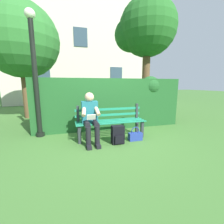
# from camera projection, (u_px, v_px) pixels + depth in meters

# --- Properties ---
(ground) EXTENTS (60.00, 60.00, 0.00)m
(ground) POSITION_uv_depth(u_px,v_px,m) (111.00, 138.00, 3.93)
(ground) COLOR #3D6B2D
(park_bench) EXTENTS (1.76, 0.47, 0.85)m
(park_bench) POSITION_uv_depth(u_px,v_px,m) (110.00, 122.00, 3.91)
(park_bench) COLOR #2D3338
(park_bench) RESTS_ON ground
(person_seated) EXTENTS (0.44, 0.73, 1.18)m
(person_seated) POSITION_uv_depth(u_px,v_px,m) (90.00, 116.00, 3.57)
(person_seated) COLOR #1E6672
(person_seated) RESTS_ON ground
(hedge_backdrop) EXTENTS (4.56, 0.79, 1.64)m
(hedge_backdrop) POSITION_uv_depth(u_px,v_px,m) (111.00, 102.00, 4.87)
(hedge_backdrop) COLOR #1E5123
(hedge_backdrop) RESTS_ON ground
(tree) EXTENTS (2.32, 2.21, 4.65)m
(tree) POSITION_uv_depth(u_px,v_px,m) (145.00, 30.00, 5.91)
(tree) COLOR brown
(tree) RESTS_ON ground
(building_facade) EXTENTS (9.99, 3.16, 7.20)m
(building_facade) POSITION_uv_depth(u_px,v_px,m) (79.00, 55.00, 11.67)
(building_facade) COLOR beige
(building_facade) RESTS_ON ground
(backpack) EXTENTS (0.28, 0.26, 0.43)m
(backpack) POSITION_uv_depth(u_px,v_px,m) (118.00, 135.00, 3.54)
(backpack) COLOR black
(backpack) RESTS_ON ground
(handbag) EXTENTS (0.34, 0.15, 0.34)m
(handbag) POSITION_uv_depth(u_px,v_px,m) (135.00, 136.00, 3.76)
(handbag) COLOR navy
(handbag) RESTS_ON ground
(tree_far) EXTENTS (2.98, 2.84, 4.46)m
(tree_far) POSITION_uv_depth(u_px,v_px,m) (18.00, 42.00, 5.84)
(tree_far) COLOR brown
(tree_far) RESTS_ON ground
(lamp_post) EXTENTS (0.24, 0.24, 3.12)m
(lamp_post) POSITION_uv_depth(u_px,v_px,m) (35.00, 70.00, 3.76)
(lamp_post) COLOR black
(lamp_post) RESTS_ON ground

